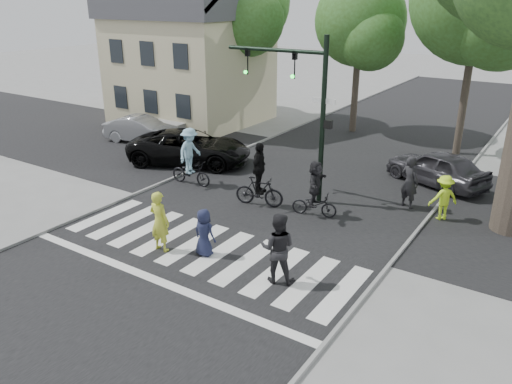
% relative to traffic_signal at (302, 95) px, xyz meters
% --- Properties ---
extents(ground, '(120.00, 120.00, 0.00)m').
position_rel_traffic_signal_xyz_m(ground, '(-0.35, -6.20, -3.90)').
color(ground, gray).
rests_on(ground, ground).
extents(road_stem, '(10.00, 70.00, 0.01)m').
position_rel_traffic_signal_xyz_m(road_stem, '(-0.35, -1.20, -3.90)').
color(road_stem, black).
rests_on(road_stem, ground).
extents(road_cross, '(70.00, 10.00, 0.01)m').
position_rel_traffic_signal_xyz_m(road_cross, '(-0.35, 1.80, -3.89)').
color(road_cross, black).
rests_on(road_cross, ground).
extents(curb_left, '(0.10, 70.00, 0.10)m').
position_rel_traffic_signal_xyz_m(curb_left, '(-5.40, -1.20, -3.85)').
color(curb_left, gray).
rests_on(curb_left, ground).
extents(curb_right, '(0.10, 70.00, 0.10)m').
position_rel_traffic_signal_xyz_m(curb_right, '(4.70, -1.20, -3.85)').
color(curb_right, gray).
rests_on(curb_right, ground).
extents(crosswalk, '(10.00, 3.85, 0.01)m').
position_rel_traffic_signal_xyz_m(crosswalk, '(-0.35, -5.54, -3.89)').
color(crosswalk, silver).
rests_on(crosswalk, ground).
extents(traffic_signal, '(4.45, 0.29, 6.00)m').
position_rel_traffic_signal_xyz_m(traffic_signal, '(0.00, 0.00, 0.00)').
color(traffic_signal, black).
rests_on(traffic_signal, ground).
extents(bg_tree_0, '(5.46, 5.20, 8.97)m').
position_rel_traffic_signal_xyz_m(bg_tree_0, '(-14.09, 9.80, 2.24)').
color(bg_tree_0, brown).
rests_on(bg_tree_0, ground).
extents(bg_tree_1, '(6.09, 5.80, 9.80)m').
position_rel_traffic_signal_xyz_m(bg_tree_1, '(-9.06, 9.28, 2.75)').
color(bg_tree_1, brown).
rests_on(bg_tree_1, ground).
extents(bg_tree_2, '(5.04, 4.80, 8.40)m').
position_rel_traffic_signal_xyz_m(bg_tree_2, '(-2.11, 10.42, 1.88)').
color(bg_tree_2, brown).
rests_on(bg_tree_2, ground).
extents(bg_tree_3, '(6.30, 6.00, 10.20)m').
position_rel_traffic_signal_xyz_m(bg_tree_3, '(3.95, 9.07, 3.04)').
color(bg_tree_3, brown).
rests_on(bg_tree_3, ground).
extents(house, '(8.40, 8.10, 8.82)m').
position_rel_traffic_signal_xyz_m(house, '(-11.85, 7.78, -0.10)').
color(house, beige).
rests_on(house, ground).
extents(pedestrian_woman, '(0.70, 0.46, 1.89)m').
position_rel_traffic_signal_xyz_m(pedestrian_woman, '(-1.42, -6.02, -2.95)').
color(pedestrian_woman, '#CAD53A').
rests_on(pedestrian_woman, ground).
extents(pedestrian_child, '(0.72, 0.48, 1.46)m').
position_rel_traffic_signal_xyz_m(pedestrian_child, '(-0.13, -5.54, -3.17)').
color(pedestrian_child, '#1B203B').
rests_on(pedestrian_child, ground).
extents(pedestrian_adult, '(1.17, 1.05, 1.97)m').
position_rel_traffic_signal_xyz_m(pedestrian_adult, '(2.41, -5.60, -2.92)').
color(pedestrian_adult, black).
rests_on(pedestrian_adult, ground).
extents(cyclist_left, '(1.89, 1.24, 2.35)m').
position_rel_traffic_signal_xyz_m(cyclist_left, '(-4.38, -1.15, -2.88)').
color(cyclist_left, black).
rests_on(cyclist_left, ground).
extents(cyclist_mid, '(1.89, 1.18, 2.37)m').
position_rel_traffic_signal_xyz_m(cyclist_mid, '(-0.85, -1.48, -2.93)').
color(cyclist_mid, black).
rests_on(cyclist_mid, ground).
extents(cyclist_right, '(1.67, 1.54, 2.01)m').
position_rel_traffic_signal_xyz_m(cyclist_right, '(1.26, -1.19, -3.01)').
color(cyclist_right, black).
rests_on(cyclist_right, ground).
extents(car_suv, '(6.06, 4.40, 1.53)m').
position_rel_traffic_signal_xyz_m(car_suv, '(-6.20, 0.93, -3.13)').
color(car_suv, black).
rests_on(car_suv, ground).
extents(car_silver, '(4.32, 2.24, 1.35)m').
position_rel_traffic_signal_xyz_m(car_silver, '(-10.64, 2.34, -3.22)').
color(car_silver, '#9B9DA0').
rests_on(car_silver, ground).
extents(car_grey, '(4.56, 3.17, 1.44)m').
position_rel_traffic_signal_xyz_m(car_grey, '(3.95, 4.35, -3.18)').
color(car_grey, '#363439').
rests_on(car_grey, ground).
extents(bystander_hivis, '(1.15, 1.12, 1.58)m').
position_rel_traffic_signal_xyz_m(bystander_hivis, '(5.05, 0.97, -3.11)').
color(bystander_hivis, '#C7FF24').
rests_on(bystander_hivis, ground).
extents(bystander_dark, '(0.81, 0.65, 1.93)m').
position_rel_traffic_signal_xyz_m(bystander_dark, '(3.74, 1.36, -2.94)').
color(bystander_dark, black).
rests_on(bystander_dark, ground).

